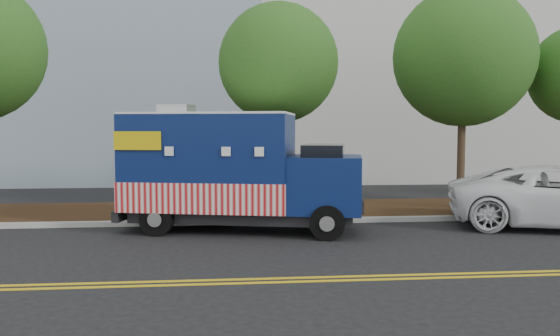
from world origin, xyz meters
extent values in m
plane|color=black|center=(0.00, 0.00, 0.00)|extent=(120.00, 120.00, 0.00)
cube|color=#9E9E99|center=(0.00, 1.40, 0.07)|extent=(120.00, 0.18, 0.15)
cube|color=black|center=(0.00, 3.50, 0.07)|extent=(120.00, 4.00, 0.15)
cube|color=gold|center=(0.00, -4.45, 0.01)|extent=(120.00, 0.10, 0.01)
cube|color=gold|center=(0.00, -4.70, 0.01)|extent=(120.00, 0.10, 0.01)
cylinder|color=#38281C|center=(1.95, 3.27, 1.95)|extent=(0.26, 0.26, 3.90)
sphere|color=#1D5518|center=(1.95, 3.27, 4.85)|extent=(3.81, 3.81, 3.81)
cylinder|color=#38281C|center=(8.02, 3.17, 1.98)|extent=(0.26, 0.26, 3.96)
sphere|color=#1D5518|center=(8.02, 3.17, 5.10)|extent=(4.56, 4.56, 4.56)
cube|color=#473828|center=(-2.23, 1.55, 1.20)|extent=(0.06, 0.06, 2.40)
cube|color=black|center=(0.75, 0.46, 0.44)|extent=(6.13, 3.27, 0.29)
cube|color=#0B1B4F|center=(-0.16, 0.68, 1.87)|extent=(4.81, 3.34, 2.50)
cube|color=#B40B0E|center=(-0.16, 0.68, 0.99)|extent=(4.86, 3.41, 0.78)
cube|color=white|center=(-0.16, 0.68, 3.14)|extent=(4.81, 3.34, 0.06)
cube|color=#B7B7BA|center=(-1.07, 0.90, 3.28)|extent=(1.00, 1.00, 0.23)
cube|color=#0B1B4F|center=(2.88, -0.04, 1.30)|extent=(2.34, 2.61, 1.46)
cube|color=black|center=(2.83, -0.03, 2.00)|extent=(1.48, 2.22, 0.68)
cube|color=black|center=(3.81, -0.26, 0.81)|extent=(0.56, 2.05, 0.31)
cube|color=black|center=(-2.34, 1.20, 0.47)|extent=(0.72, 2.32, 0.29)
cube|color=#B7B7BA|center=(-2.31, 1.19, 1.93)|extent=(0.47, 1.83, 1.98)
cube|color=#B7B7BA|center=(0.43, 1.81, 1.93)|extent=(1.83, 0.47, 1.15)
cube|color=#DDBF0B|center=(-1.96, -0.17, 2.45)|extent=(1.22, 0.31, 0.47)
cube|color=#DDBF0B|center=(-1.39, 2.25, 2.45)|extent=(1.22, 0.31, 0.47)
cylinder|color=black|center=(2.74, -1.10, 0.44)|extent=(0.92, 0.49, 0.87)
cylinder|color=black|center=(3.23, 0.97, 0.44)|extent=(0.92, 0.49, 0.87)
cylinder|color=black|center=(-1.52, -0.09, 0.44)|extent=(0.92, 0.49, 0.87)
cylinder|color=black|center=(-1.03, 1.98, 0.44)|extent=(0.92, 0.49, 0.87)
camera|label=1|loc=(0.28, -14.21, 2.72)|focal=35.00mm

